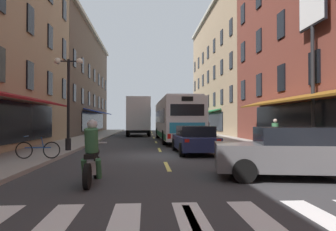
{
  "coord_description": "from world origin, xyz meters",
  "views": [
    {
      "loc": [
        -0.76,
        -14.98,
        1.63
      ],
      "look_at": [
        0.77,
        7.39,
        1.99
      ],
      "focal_mm": 34.44,
      "sensor_mm": 36.0,
      "label": 1
    }
  ],
  "objects_px": {
    "box_truck": "(138,117)",
    "pedestrian_mid": "(275,133)",
    "pedestrian_near": "(207,127)",
    "street_lamp_twin": "(68,99)",
    "sedan_far": "(296,152)",
    "bicycle_near": "(38,149)",
    "sedan_near": "(194,139)",
    "sedan_mid": "(139,127)",
    "motorcycle_rider": "(92,156)",
    "billboard_sign": "(312,29)",
    "transit_bus": "(176,119)"
  },
  "relations": [
    {
      "from": "box_truck",
      "to": "pedestrian_mid",
      "type": "distance_m",
      "value": 19.54
    },
    {
      "from": "pedestrian_near",
      "to": "street_lamp_twin",
      "type": "xyz_separation_m",
      "value": [
        -9.76,
        -14.25,
        1.69
      ]
    },
    {
      "from": "sedan_far",
      "to": "bicycle_near",
      "type": "xyz_separation_m",
      "value": [
        -8.48,
        4.12,
        -0.24
      ]
    },
    {
      "from": "sedan_near",
      "to": "street_lamp_twin",
      "type": "xyz_separation_m",
      "value": [
        -6.33,
        0.62,
        2.04
      ]
    },
    {
      "from": "sedan_mid",
      "to": "pedestrian_mid",
      "type": "height_order",
      "value": "pedestrian_mid"
    },
    {
      "from": "pedestrian_mid",
      "to": "motorcycle_rider",
      "type": "bearing_deg",
      "value": -160.37
    },
    {
      "from": "sedan_far",
      "to": "sedan_near",
      "type": "bearing_deg",
      "value": 104.56
    },
    {
      "from": "billboard_sign",
      "to": "pedestrian_near",
      "type": "relative_size",
      "value": 4.5
    },
    {
      "from": "box_truck",
      "to": "sedan_near",
      "type": "xyz_separation_m",
      "value": [
        3.22,
        -18.65,
        -1.34
      ]
    },
    {
      "from": "motorcycle_rider",
      "to": "street_lamp_twin",
      "type": "bearing_deg",
      "value": 107.33
    },
    {
      "from": "sedan_near",
      "to": "pedestrian_near",
      "type": "bearing_deg",
      "value": 77.01
    },
    {
      "from": "billboard_sign",
      "to": "sedan_far",
      "type": "distance_m",
      "value": 8.48
    },
    {
      "from": "street_lamp_twin",
      "to": "billboard_sign",
      "type": "bearing_deg",
      "value": -9.59
    },
    {
      "from": "sedan_near",
      "to": "street_lamp_twin",
      "type": "distance_m",
      "value": 6.68
    },
    {
      "from": "billboard_sign",
      "to": "pedestrian_near",
      "type": "height_order",
      "value": "billboard_sign"
    },
    {
      "from": "pedestrian_near",
      "to": "pedestrian_mid",
      "type": "height_order",
      "value": "pedestrian_near"
    },
    {
      "from": "sedan_mid",
      "to": "pedestrian_mid",
      "type": "bearing_deg",
      "value": -74.87
    },
    {
      "from": "sedan_near",
      "to": "box_truck",
      "type": "bearing_deg",
      "value": 99.78
    },
    {
      "from": "pedestrian_mid",
      "to": "pedestrian_near",
      "type": "bearing_deg",
      "value": 68.75
    },
    {
      "from": "transit_bus",
      "to": "pedestrian_mid",
      "type": "xyz_separation_m",
      "value": [
        4.49,
        -8.8,
        -0.78
      ]
    },
    {
      "from": "street_lamp_twin",
      "to": "transit_bus",
      "type": "bearing_deg",
      "value": 54.8
    },
    {
      "from": "sedan_mid",
      "to": "bicycle_near",
      "type": "distance_m",
      "value": 32.79
    },
    {
      "from": "sedan_far",
      "to": "street_lamp_twin",
      "type": "height_order",
      "value": "street_lamp_twin"
    },
    {
      "from": "sedan_mid",
      "to": "bicycle_near",
      "type": "bearing_deg",
      "value": -95.65
    },
    {
      "from": "box_truck",
      "to": "bicycle_near",
      "type": "xyz_separation_m",
      "value": [
        -3.43,
        -21.59,
        -1.54
      ]
    },
    {
      "from": "transit_bus",
      "to": "sedan_far",
      "type": "distance_m",
      "value": 16.69
    },
    {
      "from": "billboard_sign",
      "to": "motorcycle_rider",
      "type": "bearing_deg",
      "value": -146.33
    },
    {
      "from": "sedan_mid",
      "to": "bicycle_near",
      "type": "relative_size",
      "value": 2.79
    },
    {
      "from": "pedestrian_near",
      "to": "box_truck",
      "type": "bearing_deg",
      "value": 69.17
    },
    {
      "from": "street_lamp_twin",
      "to": "pedestrian_mid",
      "type": "bearing_deg",
      "value": 0.4
    },
    {
      "from": "pedestrian_near",
      "to": "sedan_mid",
      "type": "bearing_deg",
      "value": 33.64
    },
    {
      "from": "bicycle_near",
      "to": "pedestrian_near",
      "type": "xyz_separation_m",
      "value": [
        10.08,
        17.8,
        0.55
      ]
    },
    {
      "from": "billboard_sign",
      "to": "sedan_mid",
      "type": "bearing_deg",
      "value": 105.85
    },
    {
      "from": "motorcycle_rider",
      "to": "pedestrian_near",
      "type": "bearing_deg",
      "value": 72.08
    },
    {
      "from": "sedan_mid",
      "to": "transit_bus",
      "type": "bearing_deg",
      "value": -80.58
    },
    {
      "from": "box_truck",
      "to": "sedan_near",
      "type": "bearing_deg",
      "value": -80.22
    },
    {
      "from": "transit_bus",
      "to": "pedestrian_mid",
      "type": "bearing_deg",
      "value": -62.98
    },
    {
      "from": "billboard_sign",
      "to": "bicycle_near",
      "type": "height_order",
      "value": "billboard_sign"
    },
    {
      "from": "transit_bus",
      "to": "sedan_far",
      "type": "height_order",
      "value": "transit_bus"
    },
    {
      "from": "transit_bus",
      "to": "bicycle_near",
      "type": "distance_m",
      "value": 14.12
    },
    {
      "from": "billboard_sign",
      "to": "pedestrian_near",
      "type": "distance_m",
      "value": 17.06
    },
    {
      "from": "bicycle_near",
      "to": "street_lamp_twin",
      "type": "xyz_separation_m",
      "value": [
        0.32,
        3.56,
        2.24
      ]
    },
    {
      "from": "sedan_near",
      "to": "sedan_far",
      "type": "distance_m",
      "value": 7.29
    },
    {
      "from": "transit_bus",
      "to": "sedan_mid",
      "type": "distance_m",
      "value": 20.51
    },
    {
      "from": "motorcycle_rider",
      "to": "bicycle_near",
      "type": "relative_size",
      "value": 1.21
    },
    {
      "from": "transit_bus",
      "to": "sedan_mid",
      "type": "bearing_deg",
      "value": 99.42
    },
    {
      "from": "bicycle_near",
      "to": "pedestrian_mid",
      "type": "relative_size",
      "value": 1.08
    },
    {
      "from": "bicycle_near",
      "to": "street_lamp_twin",
      "type": "distance_m",
      "value": 4.21
    },
    {
      "from": "transit_bus",
      "to": "box_truck",
      "type": "distance_m",
      "value": 9.69
    },
    {
      "from": "motorcycle_rider",
      "to": "street_lamp_twin",
      "type": "distance_m",
      "value": 8.73
    }
  ]
}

